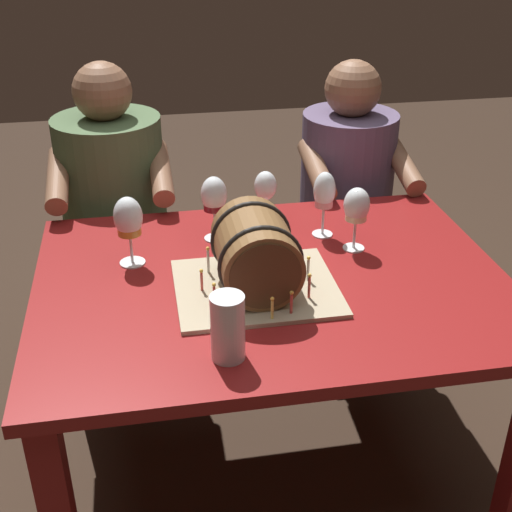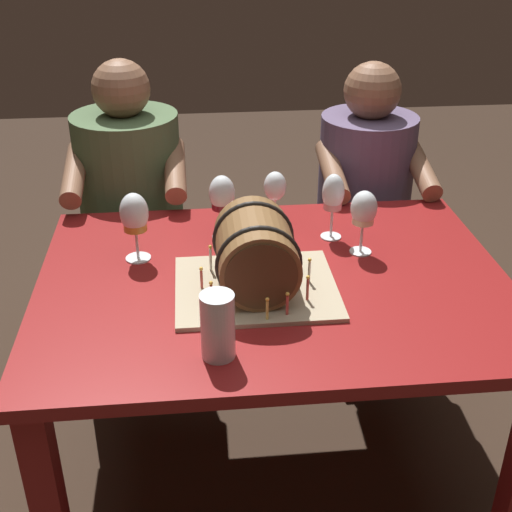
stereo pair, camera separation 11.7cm
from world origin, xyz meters
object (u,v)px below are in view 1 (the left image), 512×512
at_px(wine_glass_red, 214,197).
at_px(wine_glass_rose, 324,193).
at_px(barrel_cake, 256,257).
at_px(wine_glass_empty, 265,188).
at_px(dining_table, 272,310).
at_px(person_seated_right, 344,220).
at_px(wine_glass_amber, 128,220).
at_px(beer_pint, 228,329).
at_px(wine_glass_white, 357,208).
at_px(person_seated_left, 117,231).

bearing_deg(wine_glass_red, wine_glass_rose, -5.35).
distance_m(barrel_cake, wine_glass_empty, 0.38).
height_order(dining_table, person_seated_right, person_seated_right).
height_order(wine_glass_amber, beer_pint, wine_glass_amber).
xyz_separation_m(wine_glass_empty, wine_glass_white, (0.23, -0.19, -0.00)).
bearing_deg(person_seated_left, wine_glass_rose, -37.75).
height_order(wine_glass_red, person_seated_right, person_seated_right).
xyz_separation_m(barrel_cake, wine_glass_rose, (0.25, 0.28, 0.04)).
relative_size(beer_pint, person_seated_right, 0.14).
bearing_deg(dining_table, wine_glass_amber, 158.18).
xyz_separation_m(wine_glass_empty, wine_glass_rose, (0.16, -0.08, 0.00)).
height_order(barrel_cake, beer_pint, barrel_cake).
bearing_deg(person_seated_left, beer_pint, -75.85).
bearing_deg(person_seated_right, wine_glass_empty, -133.94).
bearing_deg(barrel_cake, wine_glass_white, 28.95).
distance_m(wine_glass_empty, wine_glass_white, 0.29).
relative_size(wine_glass_empty, beer_pint, 1.16).
xyz_separation_m(wine_glass_white, person_seated_right, (0.16, 0.59, -0.33)).
bearing_deg(dining_table, person_seated_left, 120.99).
distance_m(barrel_cake, beer_pint, 0.30).
bearing_deg(barrel_cake, wine_glass_red, 102.40).
xyz_separation_m(dining_table, beer_pint, (-0.17, -0.33, 0.18)).
distance_m(wine_glass_empty, beer_pint, 0.67).
bearing_deg(wine_glass_empty, beer_pint, -107.89).
relative_size(barrel_cake, wine_glass_white, 2.20).
relative_size(dining_table, wine_glass_white, 6.67).
bearing_deg(wine_glass_amber, wine_glass_empty, 21.60).
relative_size(wine_glass_red, beer_pint, 1.25).
bearing_deg(wine_glass_white, beer_pint, -133.79).
bearing_deg(wine_glass_white, wine_glass_empty, 140.44).
distance_m(wine_glass_rose, beer_pint, 0.67).
bearing_deg(dining_table, wine_glass_red, 115.52).
xyz_separation_m(wine_glass_empty, wine_glass_amber, (-0.41, -0.16, 0.00)).
xyz_separation_m(wine_glass_rose, beer_pint, (-0.37, -0.55, -0.06)).
height_order(wine_glass_empty, wine_glass_rose, wine_glass_rose).
bearing_deg(wine_glass_rose, person_seated_left, 142.25).
height_order(barrel_cake, person_seated_left, person_seated_left).
height_order(person_seated_left, person_seated_right, person_seated_left).
distance_m(dining_table, wine_glass_amber, 0.46).
distance_m(wine_glass_white, person_seated_left, 0.96).
height_order(wine_glass_empty, wine_glass_amber, wine_glass_amber).
distance_m(wine_glass_amber, beer_pint, 0.52).
relative_size(wine_glass_rose, person_seated_left, 0.17).
bearing_deg(person_seated_left, person_seated_right, -0.02).
relative_size(wine_glass_empty, wine_glass_amber, 0.92).
bearing_deg(barrel_cake, wine_glass_empty, 75.51).
height_order(wine_glass_amber, wine_glass_rose, wine_glass_rose).
bearing_deg(wine_glass_red, wine_glass_empty, 18.15).
distance_m(person_seated_left, person_seated_right, 0.86).
bearing_deg(wine_glass_red, wine_glass_white, -18.98).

